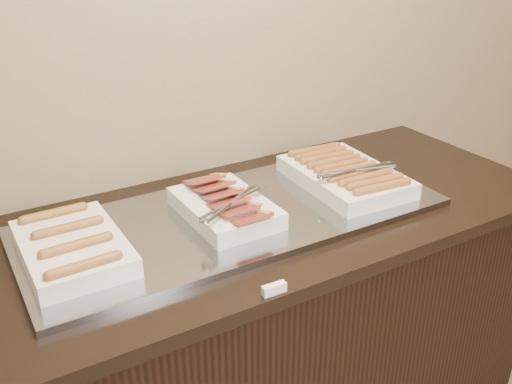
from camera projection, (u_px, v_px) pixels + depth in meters
counter at (230, 345)px, 1.81m from camera, size 2.06×0.76×0.90m
warming_tray at (236, 216)px, 1.63m from camera, size 1.20×0.50×0.02m
dish_left at (72, 247)px, 1.40m from camera, size 0.24×0.35×0.07m
dish_center at (225, 206)px, 1.59m from camera, size 0.26×0.34×0.09m
dish_right at (345, 175)px, 1.79m from camera, size 0.29×0.41×0.08m
label_holder at (274, 289)px, 1.30m from camera, size 0.06×0.02×0.02m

